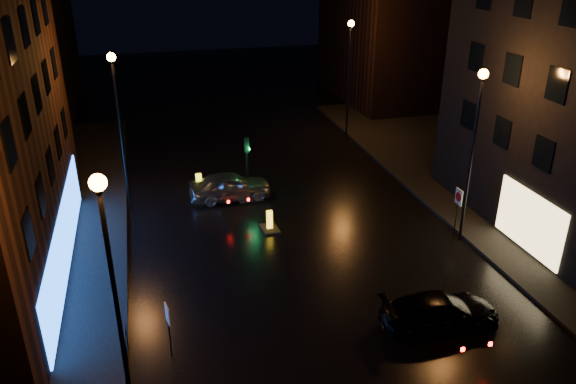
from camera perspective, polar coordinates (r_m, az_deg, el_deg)
name	(u,v)px	position (r m, az deg, el deg)	size (l,w,h in m)	color
ground	(355,344)	(21.33, 6.81, -15.10)	(120.00, 120.00, 0.00)	black
pavement_right	(541,206)	(33.74, 24.35, -1.34)	(12.00, 44.00, 0.15)	black
building_far_left	(11,27)	(51.42, -26.31, 14.79)	(8.00, 16.00, 14.00)	black
building_far_right	(386,30)	(52.37, 9.94, 15.88)	(8.00, 14.00, 12.00)	black
street_lamp_lnear	(112,274)	(15.41, -17.46, -7.95)	(0.44, 0.44, 8.37)	black
street_lamp_lfar	(118,108)	(30.22, -16.91, 8.14)	(0.44, 0.44, 8.37)	black
street_lamp_rnear	(475,131)	(26.76, 18.47, 5.88)	(0.44, 0.44, 8.37)	black
street_lamp_rfar	(349,62)	(40.59, 6.26, 13.03)	(0.44, 0.44, 8.37)	black
traffic_signal	(248,185)	(32.35, -4.12, 0.67)	(1.40, 2.40, 3.45)	black
silver_hatchback	(230,186)	(31.70, -5.91, 0.61)	(1.82, 4.53, 1.55)	#A3A7AB
dark_sedan	(440,311)	(22.39, 15.20, -11.61)	(1.85, 4.56, 1.32)	black
bollard_near	(270,226)	(28.43, -1.88, -3.42)	(0.89, 1.26, 1.05)	black
bollard_far	(199,189)	(32.87, -8.99, 0.35)	(1.02, 1.42, 1.17)	black
road_sign_left	(168,319)	(20.14, -12.09, -12.47)	(0.15, 0.52, 2.14)	black
road_sign_right	(458,201)	(28.63, 16.92, -0.84)	(0.08, 0.58, 2.40)	black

